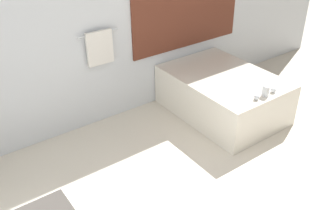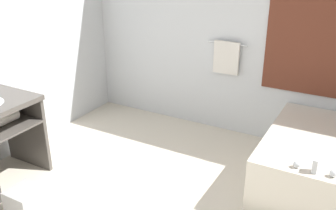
% 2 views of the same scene
% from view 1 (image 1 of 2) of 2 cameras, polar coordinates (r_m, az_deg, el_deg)
% --- Properties ---
extents(wall_back_with_blinds, '(7.40, 0.13, 2.70)m').
position_cam_1_polar(wall_back_with_blinds, '(4.45, -7.33, 14.25)').
color(wall_back_with_blinds, silver).
rests_on(wall_back_with_blinds, ground_plane).
extents(bathtub, '(1.06, 1.51, 0.66)m').
position_cam_1_polar(bathtub, '(4.81, 8.35, 1.93)').
color(bathtub, silver).
rests_on(bathtub, ground_plane).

